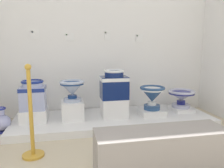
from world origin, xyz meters
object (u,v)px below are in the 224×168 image
(antique_toilet_central_ornate, at_px, (181,96))
(museum_bench, at_px, (162,152))
(decorative_vase_spare, at_px, (1,122))
(antique_toilet_pale_glazed, at_px, (114,84))
(plinth_block_squat_floral, at_px, (73,110))
(info_placard_fourth, at_px, (139,38))
(plinth_block_pale_glazed, at_px, (114,107))
(info_placard_second, at_px, (69,37))
(antique_toilet_broad_patterned, at_px, (33,94))
(antique_toilet_rightmost, at_px, (152,95))
(stanchion_post_near_left, at_px, (32,127))
(info_placard_third, at_px, (107,35))
(plinth_block_central_ornate, at_px, (181,109))
(plinth_block_rightmost, at_px, (152,112))
(plinth_block_broad_patterned, at_px, (34,115))
(antique_toilet_squat_floral, at_px, (72,88))
(info_placard_first, at_px, (35,35))

(antique_toilet_central_ornate, bearing_deg, museum_bench, -123.85)
(antique_toilet_central_ornate, relative_size, decorative_vase_spare, 1.26)
(antique_toilet_pale_glazed, bearing_deg, plinth_block_squat_floral, 178.43)
(plinth_block_squat_floral, relative_size, info_placard_fourth, 2.90)
(plinth_block_pale_glazed, xyz_separation_m, info_placard_second, (-0.61, 0.51, 1.04))
(antique_toilet_broad_patterned, height_order, antique_toilet_rightmost, antique_toilet_broad_patterned)
(antique_toilet_pale_glazed, xyz_separation_m, antique_toilet_central_ornate, (1.13, 0.08, -0.24))
(antique_toilet_central_ornate, relative_size, info_placard_fourth, 3.41)
(antique_toilet_rightmost, distance_m, stanchion_post_near_left, 1.79)
(plinth_block_pale_glazed, xyz_separation_m, info_placard_third, (-0.01, 0.51, 1.07))
(plinth_block_pale_glazed, height_order, antique_toilet_rightmost, antique_toilet_rightmost)
(plinth_block_central_ornate, bearing_deg, plinth_block_rightmost, -165.55)
(antique_toilet_broad_patterned, bearing_deg, info_placard_fourth, 16.69)
(plinth_block_broad_patterned, distance_m, plinth_block_central_ornate, 2.26)
(plinth_block_central_ornate, distance_m, antique_toilet_central_ornate, 0.21)
(antique_toilet_squat_floral, xyz_separation_m, antique_toilet_rightmost, (1.17, -0.07, -0.13))
(antique_toilet_pale_glazed, bearing_deg, info_placard_third, 90.62)
(info_placard_first, bearing_deg, antique_toilet_central_ornate, -10.72)
(plinth_block_broad_patterned, relative_size, plinth_block_squat_floral, 0.99)
(info_placard_fourth, bearing_deg, stanchion_post_near_left, -139.04)
(antique_toilet_squat_floral, distance_m, plinth_block_rightmost, 1.24)
(antique_toilet_central_ornate, height_order, info_placard_first, info_placard_first)
(plinth_block_squat_floral, distance_m, museum_bench, 1.59)
(antique_toilet_squat_floral, xyz_separation_m, plinth_block_rightmost, (1.17, -0.07, -0.40))
(info_placard_second, bearing_deg, antique_toilet_squat_floral, -88.79)
(info_placard_second, relative_size, museum_bench, 0.11)
(plinth_block_pale_glazed, bearing_deg, antique_toilet_central_ornate, 4.31)
(plinth_block_pale_glazed, distance_m, antique_toilet_rightmost, 0.60)
(info_placard_first, bearing_deg, museum_bench, -56.63)
(plinth_block_squat_floral, xyz_separation_m, info_placard_first, (-0.52, 0.49, 1.08))
(info_placard_third, xyz_separation_m, museum_bench, (0.14, -1.91, -1.10))
(plinth_block_squat_floral, height_order, museum_bench, museum_bench)
(plinth_block_broad_patterned, bearing_deg, decorative_vase_spare, -166.22)
(museum_bench, bearing_deg, antique_toilet_rightmost, 71.90)
(antique_toilet_pale_glazed, xyz_separation_m, info_placard_first, (-1.12, 0.51, 0.72))
(info_placard_first, bearing_deg, plinth_block_squat_floral, -43.50)
(antique_toilet_rightmost, relative_size, antique_toilet_central_ornate, 0.87)
(info_placard_second, height_order, info_placard_fourth, info_placard_second)
(plinth_block_central_ornate, relative_size, info_placard_fourth, 3.07)
(antique_toilet_broad_patterned, xyz_separation_m, plinth_block_pale_glazed, (1.13, -0.01, -0.25))
(plinth_block_broad_patterned, height_order, antique_toilet_squat_floral, antique_toilet_squat_floral)
(plinth_block_broad_patterned, distance_m, antique_toilet_squat_floral, 0.64)
(antique_toilet_pale_glazed, height_order, info_placard_second, info_placard_second)
(plinth_block_central_ornate, bearing_deg, plinth_block_squat_floral, -177.74)
(antique_toilet_squat_floral, xyz_separation_m, info_placard_second, (-0.01, 0.49, 0.73))
(plinth_block_squat_floral, relative_size, antique_toilet_squat_floral, 1.03)
(antique_toilet_central_ornate, bearing_deg, plinth_block_rightmost, -165.55)
(plinth_block_squat_floral, height_order, plinth_block_pale_glazed, plinth_block_pale_glazed)
(info_placard_fourth, bearing_deg, plinth_block_squat_floral, -156.53)
(plinth_block_rightmost, bearing_deg, info_placard_fourth, 93.47)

